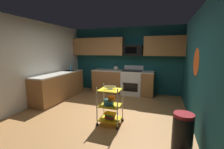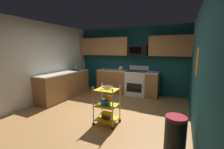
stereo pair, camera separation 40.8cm
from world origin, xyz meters
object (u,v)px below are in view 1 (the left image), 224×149
object	(u,v)px
book_stack	(110,115)
trash_can	(183,132)
microwave	(133,50)
dish_soap_bottle	(71,68)
kettle	(116,68)
mixing_bowl_small	(112,98)
mixing_bowl_large	(109,102)
fruit_bowl	(110,87)
oven_range	(132,82)
rolling_cart	(110,105)

from	to	relation	value
book_stack	trash_can	xyz separation A→B (m)	(1.49, -0.47, 0.12)
microwave	dish_soap_bottle	distance (m)	2.49
kettle	mixing_bowl_small	bearing A→B (deg)	-74.43
mixing_bowl_large	book_stack	distance (m)	0.32
mixing_bowl_large	book_stack	bearing A→B (deg)	-0.00
microwave	dish_soap_bottle	bearing A→B (deg)	-158.65
microwave	kettle	size ratio (longest dim) A/B	2.65
fruit_bowl	kettle	distance (m)	2.65
oven_range	mixing_bowl_large	distance (m)	2.56
kettle	dish_soap_bottle	world-z (taller)	kettle
mixing_bowl_large	trash_can	bearing A→B (deg)	-17.14
kettle	oven_range	bearing A→B (deg)	0.34
mixing_bowl_small	trash_can	xyz separation A→B (m)	(1.46, -0.50, -0.29)
oven_range	microwave	xyz separation A→B (m)	(-0.00, 0.10, 1.22)
mixing_bowl_large	trash_can	distance (m)	1.61
oven_range	fruit_bowl	bearing A→B (deg)	-89.41
fruit_bowl	book_stack	size ratio (longest dim) A/B	1.03
fruit_bowl	mixing_bowl_small	world-z (taller)	fruit_bowl
microwave	fruit_bowl	distance (m)	2.79
microwave	rolling_cart	world-z (taller)	microwave
trash_can	oven_range	bearing A→B (deg)	116.58
mixing_bowl_small	microwave	bearing A→B (deg)	91.12
oven_range	kettle	xyz separation A→B (m)	(-0.65, -0.00, 0.52)
rolling_cart	mixing_bowl_large	bearing A→B (deg)	180.00
oven_range	dish_soap_bottle	size ratio (longest dim) A/B	5.50
microwave	fruit_bowl	size ratio (longest dim) A/B	2.57
mixing_bowl_large	dish_soap_bottle	distance (m)	2.90
trash_can	mixing_bowl_large	bearing A→B (deg)	162.86
oven_range	mixing_bowl_large	size ratio (longest dim) A/B	4.37
book_stack	rolling_cart	bearing A→B (deg)	180.00
oven_range	trash_can	xyz separation A→B (m)	(1.52, -3.03, -0.15)
oven_range	book_stack	distance (m)	2.57
rolling_cart	mixing_bowl_small	size ratio (longest dim) A/B	5.03
rolling_cart	dish_soap_bottle	world-z (taller)	dish_soap_bottle
rolling_cart	dish_soap_bottle	bearing A→B (deg)	141.67
rolling_cart	kettle	bearing A→B (deg)	104.89
mixing_bowl_small	fruit_bowl	bearing A→B (deg)	-130.67
oven_range	microwave	distance (m)	1.23
mixing_bowl_large	dish_soap_bottle	bearing A→B (deg)	141.21
oven_range	mixing_bowl_large	world-z (taller)	oven_range
rolling_cart	mixing_bowl_large	world-z (taller)	rolling_cart
kettle	book_stack	bearing A→B (deg)	-75.11
book_stack	dish_soap_bottle	bearing A→B (deg)	141.67
mixing_bowl_large	kettle	world-z (taller)	kettle
mixing_bowl_small	book_stack	xyz separation A→B (m)	(-0.02, -0.03, -0.41)
kettle	fruit_bowl	bearing A→B (deg)	-75.11
oven_range	dish_soap_bottle	bearing A→B (deg)	-161.02
rolling_cart	dish_soap_bottle	xyz separation A→B (m)	(-2.26, 1.79, 0.57)
rolling_cart	book_stack	size ratio (longest dim) A/B	3.45
dish_soap_bottle	rolling_cart	bearing A→B (deg)	-38.33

